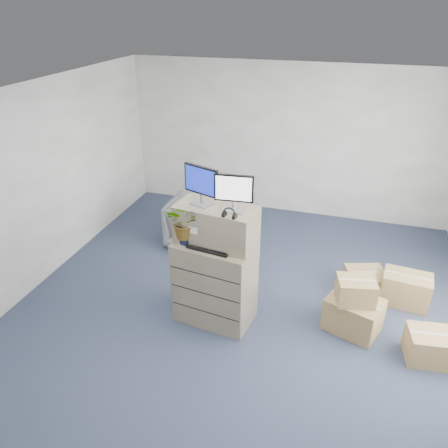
{
  "coord_description": "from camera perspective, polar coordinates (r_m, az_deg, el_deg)",
  "views": [
    {
      "loc": [
        1.16,
        -4.33,
        3.77
      ],
      "look_at": [
        -0.29,
        0.4,
        1.18
      ],
      "focal_mm": 35.0,
      "sensor_mm": 36.0,
      "label": 1
    }
  ],
  "objects": [
    {
      "name": "phone_dock",
      "position": [
        5.28,
        -1.47,
        -2.06
      ],
      "size": [
        0.06,
        0.06,
        0.13
      ],
      "rotation": [
        0.0,
        0.0,
        -0.13
      ],
      "color": "silver",
      "rests_on": "filing_cabinet_lower"
    },
    {
      "name": "monitor_left",
      "position": [
        5.05,
        -2.98,
        5.33
      ],
      "size": [
        0.46,
        0.26,
        0.47
      ],
      "rotation": [
        0.0,
        0.0,
        -0.35
      ],
      "color": "#99999E",
      "rests_on": "filing_cabinet_upper"
    },
    {
      "name": "potted_plant",
      "position": [
        5.19,
        -5.02,
        -0.22
      ],
      "size": [
        0.42,
        0.46,
        0.43
      ],
      "rotation": [
        0.0,
        0.0,
        -0.13
      ],
      "color": "#99B793",
      "rests_on": "filing_cabinet_lower"
    },
    {
      "name": "ground",
      "position": [
        5.86,
        1.57,
        -12.45
      ],
      "size": [
        7.0,
        7.0,
        0.0
      ],
      "primitive_type": "plane",
      "color": "#292F4A",
      "rests_on": "ground"
    },
    {
      "name": "office_chair",
      "position": [
        7.35,
        -3.77,
        0.55
      ],
      "size": [
        0.85,
        0.8,
        0.86
      ],
      "primitive_type": "imported",
      "rotation": [
        0.0,
        0.0,
        3.15
      ],
      "color": "#5A5A5E",
      "rests_on": "ground"
    },
    {
      "name": "filing_cabinet_lower",
      "position": [
        5.58,
        -1.18,
        -7.6
      ],
      "size": [
        1.03,
        0.71,
        1.12
      ],
      "primitive_type": "cube",
      "rotation": [
        0.0,
        0.0,
        -0.13
      ],
      "color": "gray",
      "rests_on": "ground"
    },
    {
      "name": "wall_back",
      "position": [
        8.28,
        8.35,
        10.68
      ],
      "size": [
        6.0,
        0.02,
        2.8
      ],
      "primitive_type": "cube",
      "color": "#B6B4AD",
      "rests_on": "ground"
    },
    {
      "name": "mouse",
      "position": [
        5.05,
        1.68,
        -3.91
      ],
      "size": [
        0.1,
        0.06,
        0.03
      ],
      "primitive_type": "ellipsoid",
      "rotation": [
        0.0,
        0.0,
        -0.05
      ],
      "color": "silver",
      "rests_on": "filing_cabinet_lower"
    },
    {
      "name": "external_drive",
      "position": [
        5.26,
        3.16,
        -2.42
      ],
      "size": [
        0.2,
        0.15,
        0.06
      ],
      "primitive_type": "cube",
      "rotation": [
        0.0,
        0.0,
        -0.01
      ],
      "color": "black",
      "rests_on": "filing_cabinet_lower"
    },
    {
      "name": "filing_cabinet_upper",
      "position": [
        5.2,
        -1.01,
        -0.1
      ],
      "size": [
        1.01,
        0.6,
        0.48
      ],
      "primitive_type": "cube",
      "rotation": [
        0.0,
        0.0,
        -0.13
      ],
      "color": "gray",
      "rests_on": "filing_cabinet_lower"
    },
    {
      "name": "monitor_right",
      "position": [
        4.89,
        1.28,
        4.33
      ],
      "size": [
        0.45,
        0.19,
        0.44
      ],
      "rotation": [
        0.0,
        0.0,
        0.09
      ],
      "color": "#99999E",
      "rests_on": "filing_cabinet_upper"
    },
    {
      "name": "keyboard",
      "position": [
        5.18,
        -1.86,
        -3.11
      ],
      "size": [
        0.56,
        0.3,
        0.03
      ],
      "primitive_type": "cube",
      "rotation": [
        0.0,
        0.0,
        -0.14
      ],
      "color": "black",
      "rests_on": "filing_cabinet_lower"
    },
    {
      "name": "water_bottle",
      "position": [
        5.23,
        -0.19,
        -1.27
      ],
      "size": [
        0.08,
        0.08,
        0.27
      ],
      "primitive_type": "cylinder",
      "color": "gray",
      "rests_on": "filing_cabinet_lower"
    },
    {
      "name": "cardboard_boxes",
      "position": [
        6.07,
        19.77,
        -9.81
      ],
      "size": [
        1.54,
        1.67,
        0.76
      ],
      "color": "olive",
      "rests_on": "ground"
    },
    {
      "name": "headphones",
      "position": [
        4.83,
        0.72,
        1.34
      ],
      "size": [
        0.16,
        0.04,
        0.16
      ],
      "primitive_type": "torus",
      "rotation": [
        1.57,
        0.0,
        -0.13
      ],
      "color": "black",
      "rests_on": "filing_cabinet_upper"
    },
    {
      "name": "tissue_box",
      "position": [
        5.22,
        2.23,
        -1.71
      ],
      "size": [
        0.26,
        0.18,
        0.09
      ],
      "primitive_type": "cube",
      "rotation": [
        0.0,
        0.0,
        -0.29
      ],
      "color": "#4381E5",
      "rests_on": "external_drive"
    }
  ]
}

